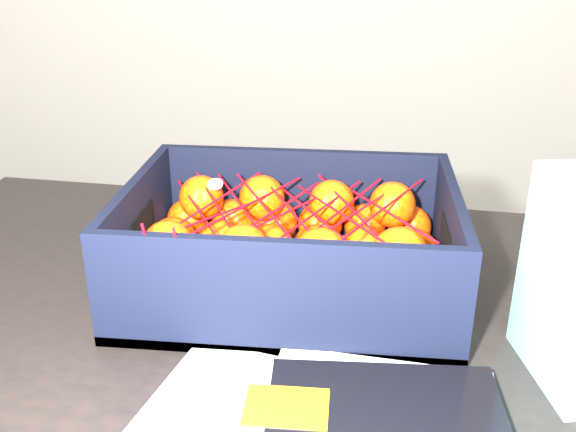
# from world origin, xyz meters

# --- Properties ---
(table) EXTENTS (1.26, 0.89, 0.75)m
(table) POSITION_xyz_m (-0.20, -0.16, 0.65)
(table) COLOR black
(table) RESTS_ON ground
(produce_crate) EXTENTS (0.39, 0.29, 0.13)m
(produce_crate) POSITION_xyz_m (-0.22, -0.05, 0.79)
(produce_crate) COLOR brown
(produce_crate) RESTS_ON table
(clementine_heap) EXTENTS (0.37, 0.27, 0.11)m
(clementine_heap) POSITION_xyz_m (-0.22, -0.05, 0.80)
(clementine_heap) COLOR #FA3E05
(clementine_heap) RESTS_ON produce_crate
(mesh_net) EXTENTS (0.32, 0.26, 0.09)m
(mesh_net) POSITION_xyz_m (-0.23, -0.06, 0.85)
(mesh_net) COLOR red
(mesh_net) RESTS_ON clementine_heap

